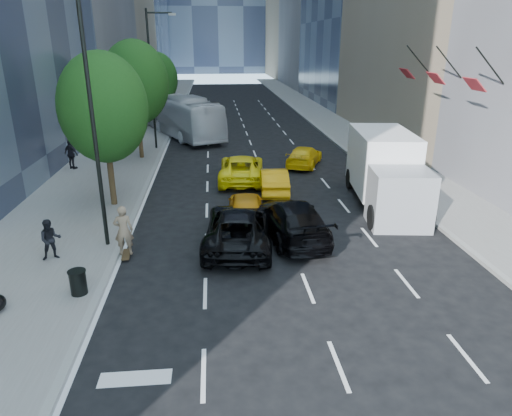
{
  "coord_description": "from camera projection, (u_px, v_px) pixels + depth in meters",
  "views": [
    {
      "loc": [
        -2.05,
        -13.49,
        7.94
      ],
      "look_at": [
        -0.43,
        3.75,
        1.6
      ],
      "focal_mm": 32.0,
      "sensor_mm": 36.0,
      "label": 1
    }
  ],
  "objects": [
    {
      "name": "lamp_near",
      "position": [
        96.0,
        103.0,
        16.71
      ],
      "size": [
        2.13,
        0.22,
        10.0
      ],
      "color": "black",
      "rests_on": "sidewalk_left"
    },
    {
      "name": "taxi_b",
      "position": [
        274.0,
        180.0,
        25.29
      ],
      "size": [
        1.71,
        4.27,
        1.38
      ],
      "primitive_type": "imported",
      "rotation": [
        0.0,
        0.0,
        3.08
      ],
      "color": "orange",
      "rests_on": "ground"
    },
    {
      "name": "tree_mid",
      "position": [
        135.0,
        83.0,
        30.82
      ],
      "size": [
        4.5,
        4.5,
        7.99
      ],
      "color": "#332613",
      "rests_on": "sidewalk_left"
    },
    {
      "name": "black_sedan_mercedes",
      "position": [
        293.0,
        219.0,
        19.42
      ],
      "size": [
        2.82,
        5.76,
        1.61
      ],
      "primitive_type": "imported",
      "rotation": [
        0.0,
        0.0,
        3.24
      ],
      "color": "black",
      "rests_on": "ground"
    },
    {
      "name": "skateboarder",
      "position": [
        124.0,
        234.0,
        17.49
      ],
      "size": [
        0.76,
        0.54,
        1.99
      ],
      "primitive_type": "imported",
      "rotation": [
        0.0,
        0.0,
        3.23
      ],
      "color": "#856E53",
      "rests_on": "ground"
    },
    {
      "name": "pedestrian_b",
      "position": [
        71.0,
        154.0,
        29.31
      ],
      "size": [
        1.21,
        1.02,
        1.94
      ],
      "primitive_type": "imported",
      "rotation": [
        0.0,
        0.0,
        2.56
      ],
      "color": "black",
      "rests_on": "sidewalk_left"
    },
    {
      "name": "pedestrian_a",
      "position": [
        51.0,
        240.0,
        17.1
      ],
      "size": [
        0.93,
        0.82,
        1.59
      ],
      "primitive_type": "imported",
      "rotation": [
        0.0,
        0.0,
        0.33
      ],
      "color": "black",
      "rests_on": "sidewalk_left"
    },
    {
      "name": "taxi_d",
      "position": [
        304.0,
        156.0,
        30.76
      ],
      "size": [
        3.43,
        4.87,
        1.31
      ],
      "primitive_type": "imported",
      "rotation": [
        0.0,
        0.0,
        2.75
      ],
      "color": "yellow",
      "rests_on": "ground"
    },
    {
      "name": "lamp_far",
      "position": [
        153.0,
        72.0,
        33.54
      ],
      "size": [
        2.13,
        0.22,
        10.0
      ],
      "color": "black",
      "rests_on": "sidewalk_left"
    },
    {
      "name": "tree_far",
      "position": [
        157.0,
        79.0,
        43.22
      ],
      "size": [
        3.9,
        3.9,
        6.92
      ],
      "color": "#332613",
      "rests_on": "sidewalk_left"
    },
    {
      "name": "black_sedan_lincoln",
      "position": [
        239.0,
        227.0,
        18.64
      ],
      "size": [
        3.22,
        5.95,
        1.59
      ],
      "primitive_type": "imported",
      "rotation": [
        0.0,
        0.0,
        3.04
      ],
      "color": "black",
      "rests_on": "ground"
    },
    {
      "name": "traffic_signal",
      "position": [
        172.0,
        77.0,
        50.9
      ],
      "size": [
        2.48,
        0.53,
        5.2
      ],
      "color": "black",
      "rests_on": "sidewalk_left"
    },
    {
      "name": "taxi_a",
      "position": [
        246.0,
        206.0,
        21.31
      ],
      "size": [
        1.85,
        4.13,
        1.38
      ],
      "primitive_type": "imported",
      "rotation": [
        0.0,
        0.0,
        3.08
      ],
      "color": "orange",
      "rests_on": "ground"
    },
    {
      "name": "sidewalk_right",
      "position": [
        337.0,
        127.0,
        44.43
      ],
      "size": [
        4.0,
        120.0,
        0.15
      ],
      "primitive_type": "cube",
      "color": "slate",
      "rests_on": "ground"
    },
    {
      "name": "facade_flags",
      "position": [
        457.0,
        77.0,
        23.68
      ],
      "size": [
        1.85,
        13.3,
        2.05
      ],
      "color": "black",
      "rests_on": "ground"
    },
    {
      "name": "trash_can",
      "position": [
        78.0,
        283.0,
        14.84
      ],
      "size": [
        0.53,
        0.53,
        0.8
      ],
      "primitive_type": "cylinder",
      "color": "black",
      "rests_on": "sidewalk_left"
    },
    {
      "name": "sidewalk_left",
      "position": [
        139.0,
        131.0,
        42.75
      ],
      "size": [
        6.0,
        120.0,
        0.15
      ],
      "primitive_type": "cube",
      "color": "slate",
      "rests_on": "ground"
    },
    {
      "name": "taxi_c",
      "position": [
        242.0,
        168.0,
        27.37
      ],
      "size": [
        3.02,
        5.78,
        1.55
      ],
      "primitive_type": "imported",
      "rotation": [
        0.0,
        0.0,
        3.06
      ],
      "color": "yellow",
      "rests_on": "ground"
    },
    {
      "name": "tree_near",
      "position": [
        104.0,
        108.0,
        21.59
      ],
      "size": [
        4.2,
        4.2,
        7.46
      ],
      "color": "#332613",
      "rests_on": "sidewalk_left"
    },
    {
      "name": "city_bus",
      "position": [
        182.0,
        116.0,
        40.27
      ],
      "size": [
        7.83,
        12.73,
        3.52
      ],
      "primitive_type": "imported",
      "rotation": [
        0.0,
        0.0,
        0.42
      ],
      "color": "silver",
      "rests_on": "ground"
    },
    {
      "name": "ground",
      "position": [
        279.0,
        289.0,
        15.52
      ],
      "size": [
        160.0,
        160.0,
        0.0
      ],
      "primitive_type": "plane",
      "color": "black",
      "rests_on": "ground"
    },
    {
      "name": "box_truck",
      "position": [
        386.0,
        170.0,
        22.93
      ],
      "size": [
        3.61,
        7.82,
        3.61
      ],
      "rotation": [
        0.0,
        0.0,
        -0.12
      ],
      "color": "white",
      "rests_on": "ground"
    }
  ]
}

